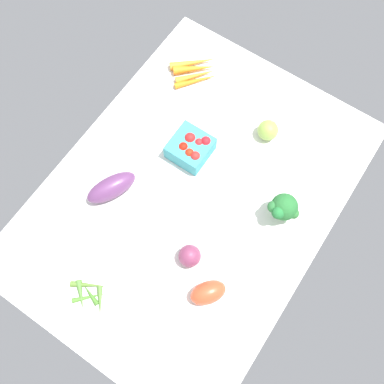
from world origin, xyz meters
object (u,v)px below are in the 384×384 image
okra_pile (89,293)px  heirloom_tomato_green (268,130)px  carrot_bunch (195,70)px  eggplant (111,187)px  red_onion_near_basket (190,256)px  berry_basket (191,148)px  broccoli_head (283,208)px  roma_tomato (208,293)px

okra_pile → heirloom_tomato_green: bearing=-12.4°
okra_pile → carrot_bunch: carrot_bunch is taller
heirloom_tomato_green → eggplant: bearing=145.9°
red_onion_near_basket → carrot_bunch: bearing=32.5°
berry_basket → red_onion_near_basket: 31.95cm
okra_pile → broccoli_head: broccoli_head is taller
berry_basket → roma_tomato: berry_basket is taller
broccoli_head → red_onion_near_basket: bearing=150.2°
red_onion_near_basket → heirloom_tomato_green: 44.38cm
okra_pile → roma_tomato: 31.41cm
red_onion_near_basket → carrot_bunch: (51.02, 32.49, -1.79)cm
berry_basket → carrot_bunch: 28.62cm
eggplant → carrot_bunch: eggplant is taller
roma_tomato → broccoli_head: bearing=27.0°
roma_tomato → carrot_bunch: bearing=72.6°
red_onion_near_basket → broccoli_head: broccoli_head is taller
carrot_bunch → okra_pile: bearing=-167.9°
heirloom_tomato_green → red_onion_near_basket: bearing=-177.5°
okra_pile → roma_tomato: bearing=-56.1°
berry_basket → okra_pile: berry_basket is taller
heirloom_tomato_green → carrot_bunch: size_ratio=0.35×
berry_basket → eggplant: 25.59cm
heirloom_tomato_green → carrot_bunch: bearing=77.6°
red_onion_near_basket → eggplant: bearing=82.4°
okra_pile → red_onion_near_basket: bearing=-36.2°
berry_basket → broccoli_head: size_ratio=1.10×
berry_basket → heirloom_tomato_green: size_ratio=1.81×
heirloom_tomato_green → roma_tomato: bearing=-167.1°
heirloom_tomato_green → roma_tomato: heirloom_tomato_green is taller
heirloom_tomato_green → roma_tomato: size_ratio=0.65×
heirloom_tomato_green → roma_tomato: (-49.61, -11.32, -0.16)cm
eggplant → heirloom_tomato_green: bearing=-8.7°
okra_pile → carrot_bunch: 75.45cm
red_onion_near_basket → broccoli_head: bearing=-29.8°
berry_basket → roma_tomato: 41.81cm
broccoli_head → okra_pile: bearing=147.0°
eggplant → okra_pile: 29.59cm
carrot_bunch → roma_tomato: 70.18cm
berry_basket → carrot_bunch: berry_basket is taller
red_onion_near_basket → roma_tomato: 10.76cm
eggplant → carrot_bunch: size_ratio=0.85×
red_onion_near_basket → broccoli_head: 28.38cm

